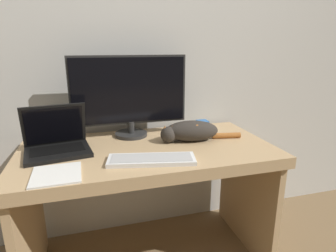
{
  "coord_description": "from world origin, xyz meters",
  "views": [
    {
      "loc": [
        -0.28,
        -1.05,
        1.25
      ],
      "look_at": [
        0.1,
        0.31,
        0.84
      ],
      "focal_mm": 30.0,
      "sensor_mm": 36.0,
      "label": 1
    }
  ],
  "objects_px": {
    "monitor": "(130,95)",
    "external_keyboard": "(152,159)",
    "cat": "(190,131)",
    "laptop": "(57,143)"
  },
  "relations": [
    {
      "from": "monitor",
      "to": "external_keyboard",
      "type": "bearing_deg",
      "value": -85.66
    },
    {
      "from": "cat",
      "to": "external_keyboard",
      "type": "bearing_deg",
      "value": -129.44
    },
    {
      "from": "laptop",
      "to": "external_keyboard",
      "type": "distance_m",
      "value": 0.5
    },
    {
      "from": "laptop",
      "to": "cat",
      "type": "xyz_separation_m",
      "value": [
        0.71,
        -0.01,
        0.01
      ]
    },
    {
      "from": "monitor",
      "to": "cat",
      "type": "relative_size",
      "value": 1.41
    },
    {
      "from": "external_keyboard",
      "to": "monitor",
      "type": "bearing_deg",
      "value": 106.28
    },
    {
      "from": "external_keyboard",
      "to": "cat",
      "type": "distance_m",
      "value": 0.37
    },
    {
      "from": "external_keyboard",
      "to": "laptop",
      "type": "bearing_deg",
      "value": 162.27
    },
    {
      "from": "cat",
      "to": "laptop",
      "type": "bearing_deg",
      "value": -170.78
    },
    {
      "from": "monitor",
      "to": "cat",
      "type": "xyz_separation_m",
      "value": [
        0.31,
        -0.19,
        -0.19
      ]
    }
  ]
}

